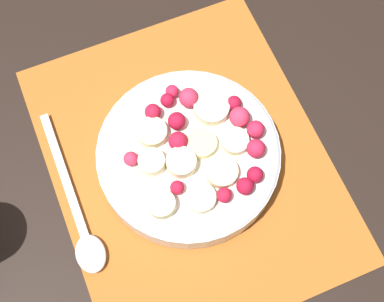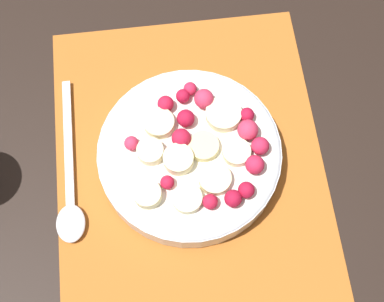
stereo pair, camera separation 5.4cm
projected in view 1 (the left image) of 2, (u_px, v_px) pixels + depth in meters
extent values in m
plane|color=black|center=(189.00, 163.00, 0.59)|extent=(3.00, 3.00, 0.00)
cube|color=#B26023|center=(189.00, 162.00, 0.58)|extent=(0.36, 0.29, 0.01)
cylinder|color=silver|center=(192.00, 159.00, 0.57)|extent=(0.19, 0.19, 0.03)
torus|color=silver|center=(192.00, 156.00, 0.56)|extent=(0.19, 0.19, 0.01)
cylinder|color=white|center=(192.00, 154.00, 0.55)|extent=(0.17, 0.17, 0.00)
cylinder|color=#F4EAB7|center=(235.00, 141.00, 0.55)|extent=(0.03, 0.03, 0.01)
cylinder|color=beige|center=(201.00, 142.00, 0.55)|extent=(0.03, 0.03, 0.01)
cylinder|color=#F4EAB7|center=(151.00, 161.00, 0.54)|extent=(0.04, 0.04, 0.01)
cylinder|color=#F4EAB7|center=(201.00, 198.00, 0.53)|extent=(0.04, 0.04, 0.01)
cylinder|color=beige|center=(152.00, 133.00, 0.55)|extent=(0.04, 0.04, 0.01)
cylinder|color=#F4EAB7|center=(211.00, 108.00, 0.56)|extent=(0.05, 0.05, 0.01)
cylinder|color=beige|center=(222.00, 172.00, 0.54)|extent=(0.04, 0.04, 0.01)
cylinder|color=#F4EAB7|center=(181.00, 163.00, 0.54)|extent=(0.04, 0.04, 0.01)
cylinder|color=beige|center=(162.00, 204.00, 0.52)|extent=(0.04, 0.04, 0.01)
sphere|color=red|center=(153.00, 112.00, 0.56)|extent=(0.02, 0.02, 0.02)
sphere|color=#DB3356|center=(189.00, 98.00, 0.56)|extent=(0.02, 0.02, 0.02)
sphere|color=red|center=(178.00, 141.00, 0.55)|extent=(0.02, 0.02, 0.02)
sphere|color=#DB3356|center=(131.00, 159.00, 0.54)|extent=(0.02, 0.02, 0.02)
sphere|color=#B21433|center=(179.00, 120.00, 0.55)|extent=(0.02, 0.02, 0.02)
sphere|color=#D12347|center=(256.00, 129.00, 0.55)|extent=(0.02, 0.02, 0.02)
sphere|color=#B21433|center=(255.00, 175.00, 0.53)|extent=(0.02, 0.02, 0.02)
sphere|color=#D12347|center=(256.00, 148.00, 0.54)|extent=(0.02, 0.02, 0.02)
sphere|color=red|center=(224.00, 195.00, 0.53)|extent=(0.02, 0.02, 0.02)
sphere|color=#B21433|center=(163.00, 102.00, 0.56)|extent=(0.02, 0.02, 0.02)
sphere|color=red|center=(177.00, 187.00, 0.53)|extent=(0.01, 0.01, 0.01)
sphere|color=#B21433|center=(234.00, 103.00, 0.56)|extent=(0.02, 0.02, 0.02)
sphere|color=#B21433|center=(245.00, 186.00, 0.53)|extent=(0.02, 0.02, 0.02)
sphere|color=#D12347|center=(172.00, 91.00, 0.57)|extent=(0.01, 0.01, 0.01)
sphere|color=#DB3356|center=(240.00, 117.00, 0.55)|extent=(0.02, 0.02, 0.02)
cube|color=silver|center=(64.00, 174.00, 0.57)|extent=(0.15, 0.01, 0.00)
ellipsoid|color=silver|center=(91.00, 254.00, 0.54)|extent=(0.04, 0.03, 0.01)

